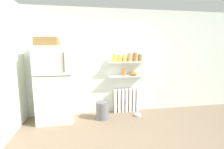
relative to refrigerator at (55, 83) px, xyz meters
The scene contains 16 objects.
ground_plane 2.10m from the refrigerator, 38.68° to the right, with size 7.04×7.04×0.00m, color #7A6651.
back_wall 1.58m from the refrigerator, 13.63° to the left, with size 7.04×0.10×2.60m, color silver.
refrigerator is the anchor object (origin of this frame).
radiator 1.82m from the refrigerator, ahead, with size 0.65×0.12×0.61m.
wall_shelf_lower 1.73m from the refrigerator, ahead, with size 0.93×0.22×0.03m, color white.
wall_shelf_upper 1.77m from the refrigerator, ahead, with size 0.93×0.22×0.03m, color white.
storage_jar_0 1.49m from the refrigerator, ahead, with size 0.09×0.09×0.20m.
storage_jar_1 1.61m from the refrigerator, ahead, with size 0.11×0.11×0.18m.
storage_jar_2 1.74m from the refrigerator, ahead, with size 0.09×0.09×0.16m.
storage_jar_3 1.87m from the refrigerator, ahead, with size 0.11×0.11×0.21m.
storage_jar_4 2.00m from the refrigerator, ahead, with size 0.10×0.10×0.23m.
storage_jar_5 2.12m from the refrigerator, ahead, with size 0.10×0.10×0.19m.
vase 1.65m from the refrigerator, ahead, with size 0.09×0.09×0.19m, color #CC7033.
shelf_bowl 1.91m from the refrigerator, ahead, with size 0.20×0.20×0.09m, color orange.
trash_bin 1.25m from the refrigerator, ahead, with size 0.29×0.29×0.41m, color slate.
pet_food_bowl 2.11m from the refrigerator, ahead, with size 0.17×0.17×0.05m, color #B7B7BC.
Camera 1 is at (-0.83, -2.05, 1.64)m, focal length 26.24 mm.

